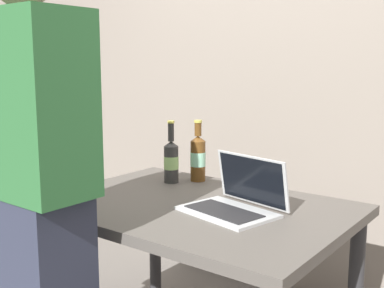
{
  "coord_description": "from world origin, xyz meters",
  "views": [
    {
      "loc": [
        1.17,
        -1.56,
        1.31
      ],
      "look_at": [
        -0.02,
        0.0,
        0.98
      ],
      "focal_mm": 45.38,
      "sensor_mm": 36.0,
      "label": 1
    }
  ],
  "objects": [
    {
      "name": "desk",
      "position": [
        0.0,
        0.0,
        0.64
      ],
      "size": [
        1.24,
        0.88,
        0.73
      ],
      "color": "#56514C",
      "rests_on": "ground"
    },
    {
      "name": "laptop",
      "position": [
        0.19,
        0.01,
        0.78
      ],
      "size": [
        0.41,
        0.35,
        0.21
      ],
      "color": "#B7BABC",
      "rests_on": "desk"
    },
    {
      "name": "beer_bottle_dark",
      "position": [
        -0.23,
        0.33,
        0.85
      ],
      "size": [
        0.08,
        0.08,
        0.3
      ],
      "color": "brown",
      "rests_on": "desk"
    },
    {
      "name": "back_wall",
      "position": [
        0.0,
        0.91,
        1.3
      ],
      "size": [
        6.0,
        0.1,
        2.6
      ],
      "primitive_type": "cube",
      "color": "gray",
      "rests_on": "ground"
    },
    {
      "name": "person_figure",
      "position": [
        -0.17,
        -0.65,
        0.85
      ],
      "size": [
        0.43,
        0.28,
        1.69
      ],
      "color": "#2D3347",
      "rests_on": "ground"
    },
    {
      "name": "beer_bottle_green",
      "position": [
        -0.31,
        0.22,
        0.85
      ],
      "size": [
        0.07,
        0.07,
        0.3
      ],
      "color": "#333333",
      "rests_on": "desk"
    }
  ]
}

